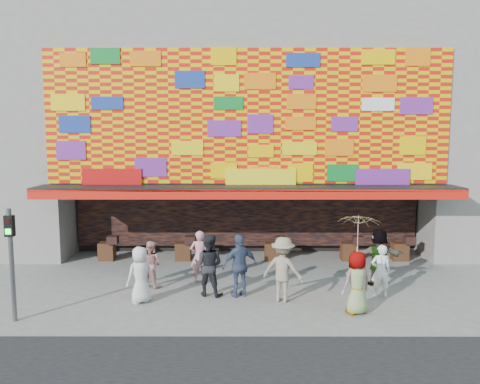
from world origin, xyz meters
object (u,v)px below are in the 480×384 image
at_px(ped_f, 379,257).
at_px(ped_g, 357,283).
at_px(ped_e, 240,266).
at_px(ped_i, 151,264).
at_px(ped_c, 209,265).
at_px(parasol, 358,234).
at_px(ped_a, 140,275).
at_px(ped_b, 200,257).
at_px(ped_d, 283,269).
at_px(ped_h, 381,271).
at_px(signal_left, 11,252).

xyz_separation_m(ped_f, ped_g, (-1.33, -2.52, -0.06)).
xyz_separation_m(ped_e, ped_i, (-2.86, 0.91, -0.20)).
bearing_deg(ped_f, ped_c, 9.74).
distance_m(ped_f, parasol, 3.13).
distance_m(ped_c, ped_e, 0.96).
height_order(ped_e, parasol, parasol).
distance_m(ped_a, parasol, 6.32).
bearing_deg(ped_e, ped_b, -69.80).
height_order(ped_a, ped_d, ped_d).
relative_size(ped_a, ped_i, 1.10).
height_order(ped_h, parasol, parasol).
height_order(ped_b, ped_f, ped_f).
bearing_deg(ped_i, ped_c, -175.57).
height_order(signal_left, ped_a, signal_left).
bearing_deg(ped_i, ped_d, -170.86).
relative_size(ped_e, ped_f, 1.03).
xyz_separation_m(ped_f, ped_h, (-0.28, -1.19, -0.13)).
bearing_deg(ped_f, ped_a, 11.79).
height_order(ped_a, ped_e, ped_e).
height_order(ped_a, ped_g, ped_g).
height_order(ped_b, ped_d, ped_d).
bearing_deg(ped_b, ped_f, 171.44).
xyz_separation_m(ped_b, ped_e, (1.34, -1.40, 0.08)).
bearing_deg(ped_c, ped_i, -6.36).
bearing_deg(ped_i, ped_b, -135.51).
xyz_separation_m(signal_left, ped_b, (4.59, 3.31, -0.99)).
height_order(ped_g, ped_h, ped_g).
height_order(ped_a, ped_h, ped_a).
xyz_separation_m(ped_g, ped_h, (1.05, 1.34, -0.06)).
bearing_deg(ped_i, ped_a, 115.24).
relative_size(ped_c, ped_e, 0.99).
bearing_deg(ped_c, ped_b, -57.21).
xyz_separation_m(ped_d, ped_g, (1.93, -0.97, -0.09)).
bearing_deg(ped_f, ped_e, 13.38).
height_order(signal_left, ped_c, signal_left).
height_order(ped_e, ped_g, ped_e).
relative_size(signal_left, ped_h, 1.86).
distance_m(ped_a, ped_e, 2.95).
bearing_deg(ped_g, ped_c, -42.92).
xyz_separation_m(signal_left, parasol, (9.13, 0.54, 0.36)).
bearing_deg(parasol, ped_a, 172.05).
bearing_deg(ped_c, ped_d, -177.39).
bearing_deg(ped_i, signal_left, 69.25).
bearing_deg(ped_d, ped_h, -149.21).
height_order(ped_a, parasol, parasol).
relative_size(ped_a, ped_d, 0.87).
height_order(signal_left, ped_e, signal_left).
xyz_separation_m(ped_b, ped_d, (2.61, -1.80, 0.09)).
bearing_deg(ped_h, ped_f, -101.26).
bearing_deg(ped_c, ped_h, -165.84).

